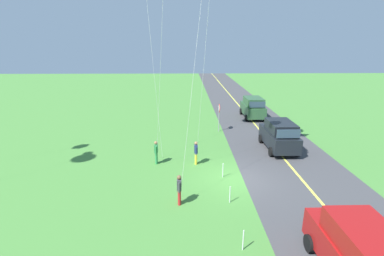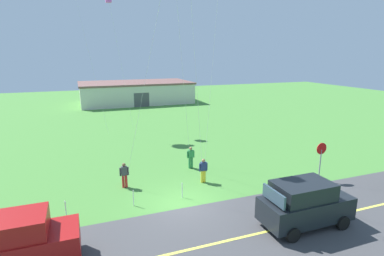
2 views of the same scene
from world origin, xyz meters
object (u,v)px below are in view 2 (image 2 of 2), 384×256
Objects in this scene: stop_sign at (321,154)px; person_adult_companion at (191,157)px; person_child_watcher at (124,174)px; warehouse_distant at (136,92)px; car_parked_west_near at (15,243)px; car_suv_foreground at (305,203)px; person_adult_near at (203,170)px.

person_adult_companion is at bearing 144.73° from stop_sign.
stop_sign is 1.60× the size of person_child_watcher.
warehouse_distant is (7.04, 34.24, 0.89)m from person_child_watcher.
car_parked_west_near is 1.72× the size of stop_sign.
stop_sign reaches higher than person_child_watcher.
car_suv_foreground is at bearing -18.87° from person_adult_companion.
stop_sign is 0.14× the size of warehouse_distant.
car_suv_foreground is 9.38m from person_adult_companion.
car_suv_foreground is 6.89m from person_adult_near.
car_suv_foreground is 1.72× the size of stop_sign.
car_suv_foreground is at bearing -6.00° from car_parked_west_near.
car_parked_west_near is (-12.36, 1.30, 0.00)m from car_suv_foreground.
car_parked_west_near is at bearing -170.87° from stop_sign.
warehouse_distant reaches higher than person_adult_companion.
warehouse_distant reaches higher than person_child_watcher.
person_adult_near and person_adult_companion have the same top height.
person_child_watcher is at bearing 50.99° from car_parked_west_near.
car_parked_west_near is 2.75× the size of person_adult_near.
person_child_watcher is (-4.86, 1.01, 0.00)m from person_adult_near.
warehouse_distant is (11.99, 40.35, 0.60)m from car_parked_west_near.
car_suv_foreground is 6.21m from stop_sign.
stop_sign is 1.60× the size of person_adult_near.
car_suv_foreground is 1.00× the size of car_parked_west_near.
person_adult_near is 35.33m from warehouse_distant.
person_adult_near is at bearing 161.94° from stop_sign.
car_suv_foreground is 10.48m from person_child_watcher.
car_parked_west_near is at bearing 174.00° from car_suv_foreground.
stop_sign is at bearing -82.36° from warehouse_distant.
person_adult_companion is 5.25m from person_child_watcher.
person_child_watcher is at bearing 164.44° from stop_sign.
person_adult_companion is at bearing -19.40° from person_adult_near.
stop_sign is 37.95m from warehouse_distant.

